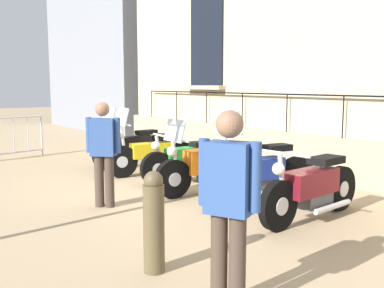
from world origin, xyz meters
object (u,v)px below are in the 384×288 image
Objects in this scene: motorcycle_orange at (208,167)px; crowd_barrier at (6,137)px; motorcycle_blue at (261,175)px; pedestrian_standing at (229,200)px; motorcycle_green at (189,161)px; bollard at (154,222)px; motorcycle_yellow at (152,154)px; motorcycle_maroon at (312,189)px; pedestrian_walking at (104,149)px; motorcycle_black at (134,148)px.

motorcycle_orange is 1.11× the size of crowd_barrier.
pedestrian_standing reaches higher than motorcycle_blue.
motorcycle_green is 4.14m from bollard.
crowd_barrier is (1.92, -3.72, 0.14)m from motorcycle_yellow.
bollard is (2.62, 0.20, 0.08)m from motorcycle_maroon.
motorcycle_yellow is at bearing -114.69° from pedestrian_standing.
motorcycle_blue is 2.04× the size of bollard.
pedestrian_walking reaches higher than motorcycle_yellow.
motorcycle_maroon is at bearing 95.27° from motorcycle_orange.
motorcycle_green is 2.95m from motorcycle_maroon.
motorcycle_black is at bearing -126.51° from pedestrian_walking.
crowd_barrier is (1.90, -5.60, 0.12)m from motorcycle_orange.
motorcycle_blue is 2.99m from bollard.
motorcycle_yellow is 3.92m from motorcycle_maroon.
pedestrian_walking is at bearing -7.35° from motorcycle_orange.
motorcycle_green is at bearing -89.21° from motorcycle_blue.
motorcycle_green is 0.96× the size of motorcycle_blue.
pedestrian_walking reaches higher than motorcycle_green.
motorcycle_maroon is at bearing 88.84° from motorcycle_green.
bollard is at bearing 49.56° from motorcycle_green.
crowd_barrier is at bearing -74.68° from motorcycle_maroon.
motorcycle_blue reaches higher than crowd_barrier.
motorcycle_green is 4.92m from pedestrian_standing.
motorcycle_blue is 2.45m from pedestrian_walking.
pedestrian_standing is (2.53, 1.20, 0.49)m from motorcycle_maroon.
motorcycle_orange is 1.02× the size of motorcycle_blue.
motorcycle_black is at bearing -89.72° from motorcycle_maroon.
motorcycle_green is at bearing -105.23° from motorcycle_orange.
pedestrian_standing is at bearing 54.16° from motorcycle_orange.
pedestrian_walking is at bearing 42.09° from motorcycle_yellow.
motorcycle_blue reaches higher than motorcycle_green.
pedestrian_walking is at bearing -30.08° from motorcycle_blue.
crowd_barrier is at bearing -92.82° from pedestrian_standing.
pedestrian_walking reaches higher than motorcycle_blue.
motorcycle_orange reaches higher than bollard.
motorcycle_maroon is 1.10× the size of crowd_barrier.
pedestrian_standing reaches higher than motorcycle_yellow.
pedestrian_standing is at bearing 65.31° from motorcycle_yellow.
motorcycle_yellow is 1.21× the size of pedestrian_standing.
motorcycle_maroon is 2.84m from pedestrian_standing.
motorcycle_green is 1.05× the size of crowd_barrier.
bollard is at bearing 63.15° from motorcycle_black.
pedestrian_standing is (2.61, 2.27, 0.49)m from motorcycle_blue.
pedestrian_standing is (2.59, 4.15, 0.52)m from motorcycle_green.
motorcycle_orange is at bearing 172.65° from pedestrian_walking.
pedestrian_walking is (1.81, -0.23, 0.44)m from motorcycle_orange.
motorcycle_blue is 1.26× the size of pedestrian_standing.
crowd_barrier is at bearing -65.37° from motorcycle_green.
crowd_barrier is at bearing -93.87° from bollard.
pedestrian_standing reaches higher than motorcycle_orange.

